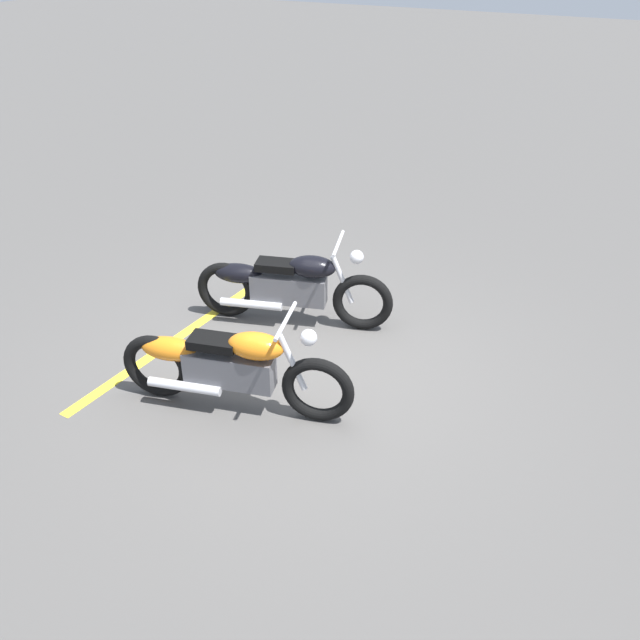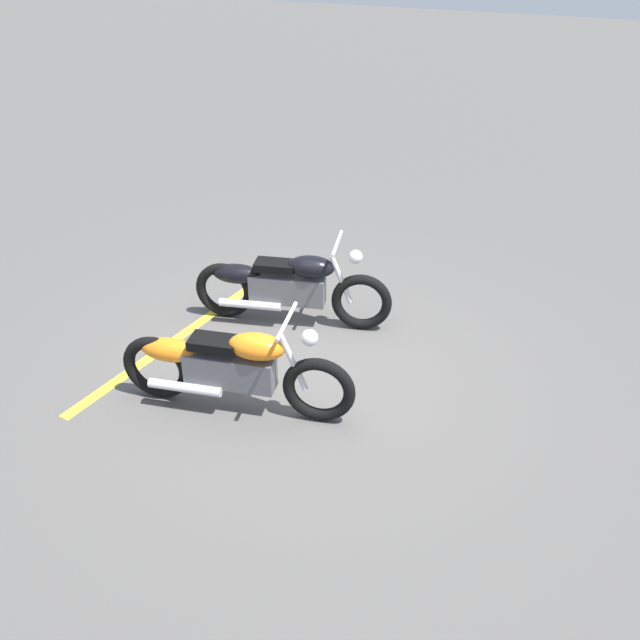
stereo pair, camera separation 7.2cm
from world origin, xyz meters
name	(u,v)px [view 1 (the left image)]	position (x,y,z in m)	size (l,w,h in m)	color
ground_plane	(305,370)	(0.00, 0.00, 0.00)	(60.00, 60.00, 0.00)	#514F4C
motorcycle_bright_foreground	(228,366)	(-0.36, -0.81, 0.46)	(2.20, 0.77, 1.04)	black
motorcycle_dark_foreground	(288,286)	(-0.60, 0.77, 0.46)	(2.18, 0.83, 1.04)	black
parking_stripe_near	(180,336)	(-1.53, -0.03, 0.00)	(3.20, 0.12, 0.01)	yellow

